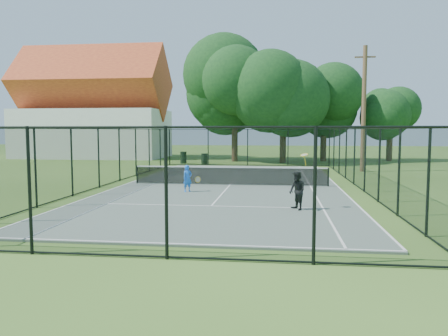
# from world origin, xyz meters

# --- Properties ---
(ground) EXTENTS (120.00, 120.00, 0.00)m
(ground) POSITION_xyz_m (0.00, 0.00, 0.00)
(ground) COLOR #39571E
(tennis_court) EXTENTS (11.00, 24.00, 0.06)m
(tennis_court) POSITION_xyz_m (0.00, 0.00, 0.03)
(tennis_court) COLOR slate
(tennis_court) RESTS_ON ground
(tennis_net) EXTENTS (10.08, 0.08, 0.95)m
(tennis_net) POSITION_xyz_m (0.00, 0.00, 0.58)
(tennis_net) COLOR black
(tennis_net) RESTS_ON tennis_court
(fence) EXTENTS (13.10, 26.10, 3.00)m
(fence) POSITION_xyz_m (0.00, 0.00, 1.50)
(fence) COLOR black
(fence) RESTS_ON ground
(tree_near_left) EXTENTS (7.83, 7.83, 10.21)m
(tree_near_left) POSITION_xyz_m (-1.54, 17.79, 6.28)
(tree_near_left) COLOR #332114
(tree_near_left) RESTS_ON ground
(tree_near_mid) EXTENTS (7.26, 7.26, 9.50)m
(tree_near_mid) POSITION_xyz_m (2.87, 16.62, 5.85)
(tree_near_mid) COLOR #332114
(tree_near_mid) RESTS_ON ground
(tree_near_right) EXTENTS (5.63, 5.63, 7.77)m
(tree_near_right) POSITION_xyz_m (6.65, 19.24, 4.93)
(tree_near_right) COLOR #332114
(tree_near_right) RESTS_ON ground
(tree_far_right) EXTENTS (4.70, 4.70, 6.22)m
(tree_far_right) POSITION_xyz_m (12.88, 20.36, 3.85)
(tree_far_right) COLOR #332114
(tree_far_right) RESTS_ON ground
(building) EXTENTS (15.30, 8.15, 11.87)m
(building) POSITION_xyz_m (-17.00, 22.00, 4.93)
(building) COLOR silver
(building) RESTS_ON ground
(trash_bin_left) EXTENTS (0.58, 0.58, 1.02)m
(trash_bin_left) POSITION_xyz_m (-5.72, 14.74, 0.52)
(trash_bin_left) COLOR black
(trash_bin_left) RESTS_ON ground
(trash_bin_right) EXTENTS (0.58, 0.58, 0.90)m
(trash_bin_right) POSITION_xyz_m (-3.77, 14.18, 0.46)
(trash_bin_right) COLOR black
(trash_bin_right) RESTS_ON ground
(utility_pole) EXTENTS (1.40, 0.30, 8.67)m
(utility_pole) POSITION_xyz_m (8.32, 9.00, 4.40)
(utility_pole) COLOR #4C3823
(utility_pole) RESTS_ON ground
(player_blue) EXTENTS (0.85, 0.52, 1.23)m
(player_blue) POSITION_xyz_m (-1.67, -2.72, 0.67)
(player_blue) COLOR blue
(player_blue) RESTS_ON tennis_court
(player_black) EXTENTS (0.78, 0.91, 2.02)m
(player_black) POSITION_xyz_m (3.15, -6.77, 0.75)
(player_black) COLOR black
(player_black) RESTS_ON tennis_court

